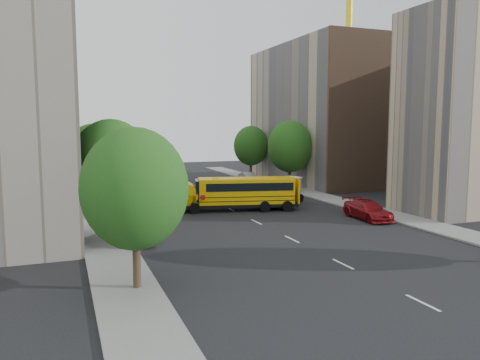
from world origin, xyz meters
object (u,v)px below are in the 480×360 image
tower_crane (361,15)px  street_tree_0 (135,189)px  school_bus (237,192)px  parked_car_1 (113,199)px  parked_car_0 (138,230)px  street_tree_1 (112,165)px  street_tree_2 (93,152)px  parked_car_5 (248,178)px  street_tree_5 (251,146)px  parked_car_4 (276,183)px  street_tree_4 (290,147)px  parked_car_3 (368,210)px  safari_truck (277,190)px

tower_crane → street_tree_0: 62.12m
school_bus → parked_car_1: school_bus is taller
school_bus → parked_car_0: bearing=-126.4°
street_tree_0 → street_tree_1: (0.00, 10.00, 0.31)m
street_tree_0 → parked_car_1: bearing=86.6°
tower_crane → street_tree_2: bearing=-161.3°
tower_crane → school_bus: size_ratio=3.33×
parked_car_5 → parked_car_0: bearing=-124.8°
street_tree_5 → parked_car_4: size_ratio=1.69×
street_tree_1 → parked_car_0: size_ratio=1.75×
street_tree_4 → parked_car_3: bearing=-96.9°
parked_car_4 → street_tree_2: bearing=-175.0°
street_tree_2 → street_tree_5: size_ratio=1.03×
street_tree_0 → parked_car_0: street_tree_0 is taller
street_tree_5 → safari_truck: size_ratio=1.25×
safari_truck → parked_car_4: size_ratio=1.35×
street_tree_2 → parked_car_3: bearing=-42.5°
tower_crane → parked_car_5: 32.42m
tower_crane → street_tree_1: size_ratio=4.52×
street_tree_4 → street_tree_2: bearing=180.0°
parked_car_0 → street_tree_2: bearing=-87.2°
street_tree_2 → parked_car_5: 22.01m
parked_car_0 → parked_car_5: (18.65, 27.15, -0.09)m
street_tree_0 → parked_car_4: (20.60, 28.60, -3.88)m
street_tree_4 → safari_truck: (-5.69, -8.46, -3.79)m
street_tree_5 → parked_car_1: street_tree_5 is taller
school_bus → parked_car_4: size_ratio=2.41×
street_tree_5 → parked_car_4: (-1.40, -11.40, -3.95)m
street_tree_0 → street_tree_5: size_ratio=0.99×
tower_crane → school_bus: (-29.82, -24.57, -22.83)m
tower_crane → parked_car_4: size_ratio=8.04×
safari_truck → school_bus: bearing=-178.2°
school_bus → safari_truck: (4.87, 2.11, -0.36)m
street_tree_4 → parked_car_0: size_ratio=1.79×
parked_car_5 → street_tree_4: bearing=-76.7°
safari_truck → street_tree_5: bearing=52.8°
street_tree_1 → safari_truck: bearing=30.3°
street_tree_1 → street_tree_2: size_ratio=1.03×
parked_car_3 → parked_car_4: 18.74m
tower_crane → safari_truck: size_ratio=5.95×
tower_crane → parked_car_5: (-21.21, -5.93, -23.79)m
street_tree_4 → parked_car_1: (-20.60, -4.21, -4.42)m
street_tree_1 → street_tree_2: (0.00, 18.00, -0.12)m
parked_car_1 → parked_car_3: bearing=139.8°
school_bus → parked_car_3: bearing=-28.8°
street_tree_2 → parked_car_5: size_ratio=1.86×
street_tree_5 → school_bus: bearing=-115.1°
street_tree_5 → street_tree_2: bearing=-151.4°
street_tree_1 → street_tree_2: 18.00m
tower_crane → safari_truck: 40.80m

